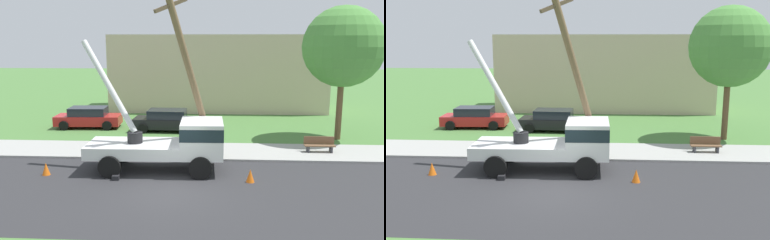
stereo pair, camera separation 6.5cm
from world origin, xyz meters
The scene contains 12 objects.
ground_plane centered at (0.00, 12.00, 0.00)m, with size 120.00×120.00×0.00m, color #477538.
road_asphalt centered at (0.00, 0.00, 0.00)m, with size 80.00×8.54×0.01m, color #2B2B2D.
sidewalk_strip centered at (0.00, 5.94, 0.05)m, with size 80.00×3.35×0.10m, color #9E9E99.
utility_truck centered at (-0.14, 2.70, 1.41)m, with size 6.81×3.21×5.98m.
leaning_utility_pole centered at (0.58, 3.68, 4.39)m, with size 2.91×2.67×8.58m.
traffic_cone_ahead centered at (3.28, 1.23, 0.28)m, with size 0.36×0.36×0.56m, color orange.
traffic_cone_behind centered at (-5.79, 1.65, 0.28)m, with size 0.36×0.36×0.56m, color orange.
parked_sedan_red centered at (-6.99, 11.82, 0.71)m, with size 4.49×2.17×1.42m.
parked_sedan_black centered at (-1.44, 11.10, 0.71)m, with size 4.48×2.15×1.42m.
park_bench centered at (7.31, 6.01, 0.46)m, with size 1.60×0.45×0.90m.
roadside_tree_near centered at (9.21, 9.37, 5.56)m, with size 4.76×4.76×7.96m.
lowrise_building_backdrop centered at (1.88, 20.55, 3.20)m, with size 18.00×6.00×6.40m, color #C6B293.
Camera 1 is at (1.79, -15.57, 5.94)m, focal length 38.48 mm.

